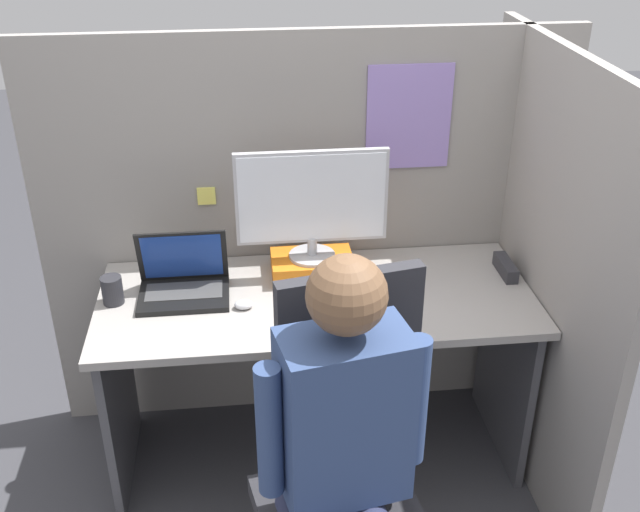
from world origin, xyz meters
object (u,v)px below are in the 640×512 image
object	(u,v)px
stapler	(506,267)
carrot_toy	(377,324)
monitor	(311,202)
pen_cup	(112,290)
paper_box	(311,266)
office_chair	(345,462)
laptop	(184,283)
person	(343,449)

from	to	relation	value
stapler	carrot_toy	xyz separation A→B (m)	(-0.55, -0.32, -0.01)
monitor	pen_cup	world-z (taller)	monitor
paper_box	monitor	bearing A→B (deg)	90.00
stapler	carrot_toy	world-z (taller)	stapler
carrot_toy	pen_cup	bearing A→B (deg)	163.22
stapler	office_chair	xyz separation A→B (m)	(-0.71, -0.73, -0.21)
laptop	pen_cup	world-z (taller)	laptop
laptop	carrot_toy	distance (m)	0.71
office_chair	pen_cup	distance (m)	1.03
pen_cup	stapler	bearing A→B (deg)	1.93
laptop	carrot_toy	xyz separation A→B (m)	(0.65, -0.30, -0.03)
stapler	person	xyz separation A→B (m)	(-0.74, -0.89, -0.01)
paper_box	office_chair	xyz separation A→B (m)	(0.02, -0.80, -0.23)
stapler	office_chair	distance (m)	1.04
monitor	laptop	world-z (taller)	monitor
laptop	person	world-z (taller)	person
monitor	person	world-z (taller)	person
stapler	person	distance (m)	1.16
paper_box	office_chair	world-z (taller)	office_chair
pen_cup	carrot_toy	bearing A→B (deg)	-16.78
stapler	carrot_toy	size ratio (longest dim) A/B	1.07
monitor	person	size ratio (longest dim) A/B	0.42
paper_box	laptop	size ratio (longest dim) A/B	0.95
laptop	stapler	bearing A→B (deg)	0.95
paper_box	pen_cup	distance (m)	0.73
stapler	pen_cup	bearing A→B (deg)	-178.07
laptop	stapler	world-z (taller)	laptop
paper_box	laptop	world-z (taller)	laptop
carrot_toy	pen_cup	xyz separation A→B (m)	(-0.89, 0.27, 0.03)
laptop	office_chair	size ratio (longest dim) A/B	0.29
pen_cup	paper_box	bearing A→B (deg)	9.69
office_chair	person	bearing A→B (deg)	-101.00
stapler	pen_cup	distance (m)	1.45
monitor	paper_box	bearing A→B (deg)	-90.00
laptop	pen_cup	xyz separation A→B (m)	(-0.25, -0.03, 0.00)
carrot_toy	monitor	bearing A→B (deg)	114.52
laptop	carrot_toy	size ratio (longest dim) A/B	2.03
person	office_chair	bearing A→B (deg)	79.00
office_chair	pen_cup	xyz separation A→B (m)	(-0.73, 0.68, 0.24)
paper_box	pen_cup	size ratio (longest dim) A/B	2.96
stapler	office_chair	size ratio (longest dim) A/B	0.15
monitor	pen_cup	distance (m)	0.77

